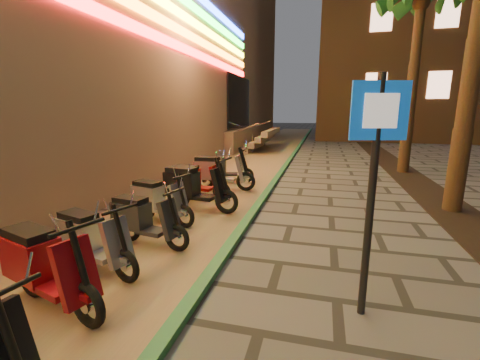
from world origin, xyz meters
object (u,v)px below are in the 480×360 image
(scooter_10, at_px, (195,180))
(scooter_8, at_px, (156,200))
(scooter_5, at_px, (44,265))
(scooter_7, at_px, (142,219))
(scooter_9, at_px, (192,186))
(scooter_12, at_px, (223,168))
(pedestrian_sign, at_px, (374,166))
(scooter_11, at_px, (217,171))
(scooter_6, at_px, (90,239))

(scooter_10, bearing_deg, scooter_8, -86.61)
(scooter_5, distance_m, scooter_7, 1.92)
(scooter_7, xyz_separation_m, scooter_9, (0.07, 2.11, 0.10))
(scooter_5, relative_size, scooter_12, 1.07)
(pedestrian_sign, height_order, scooter_11, pedestrian_sign)
(scooter_10, relative_size, scooter_12, 1.04)
(scooter_5, bearing_deg, scooter_8, 110.01)
(scooter_6, xyz_separation_m, scooter_11, (0.24, 5.11, 0.08))
(scooter_5, xyz_separation_m, scooter_12, (0.06, 6.97, -0.04))
(pedestrian_sign, height_order, scooter_6, pedestrian_sign)
(pedestrian_sign, distance_m, scooter_10, 5.79)
(scooter_10, height_order, scooter_11, scooter_11)
(scooter_6, relative_size, scooter_8, 0.99)
(pedestrian_sign, height_order, scooter_12, pedestrian_sign)
(scooter_6, height_order, scooter_7, scooter_6)
(pedestrian_sign, distance_m, scooter_6, 3.98)
(scooter_9, bearing_deg, scooter_6, -88.26)
(scooter_12, bearing_deg, scooter_10, -108.51)
(scooter_6, distance_m, scooter_7, 1.04)
(scooter_8, relative_size, scooter_10, 0.96)
(scooter_10, bearing_deg, scooter_9, -65.03)
(scooter_10, bearing_deg, pedestrian_sign, -42.05)
(scooter_8, distance_m, scooter_9, 1.06)
(scooter_5, relative_size, scooter_6, 1.09)
(scooter_6, height_order, scooter_8, scooter_8)
(scooter_8, relative_size, scooter_11, 0.86)
(scooter_10, bearing_deg, scooter_5, -82.96)
(pedestrian_sign, height_order, scooter_8, pedestrian_sign)
(scooter_9, xyz_separation_m, scooter_11, (-0.06, 1.99, -0.01))
(scooter_6, bearing_deg, scooter_10, 106.52)
(scooter_12, bearing_deg, pedestrian_sign, -73.51)
(scooter_8, bearing_deg, scooter_11, 99.26)
(scooter_7, bearing_deg, scooter_12, 101.23)
(scooter_12, bearing_deg, scooter_9, -100.70)
(scooter_5, xyz_separation_m, scooter_7, (0.15, 1.92, -0.05))
(scooter_9, bearing_deg, scooter_12, 100.42)
(scooter_7, bearing_deg, scooter_9, 98.32)
(scooter_7, bearing_deg, scooter_8, 116.79)
(scooter_5, height_order, scooter_8, scooter_5)
(pedestrian_sign, distance_m, scooter_12, 7.30)
(pedestrian_sign, bearing_deg, scooter_8, 134.27)
(scooter_8, xyz_separation_m, scooter_12, (0.24, 3.92, 0.00))
(scooter_8, bearing_deg, pedestrian_sign, -14.53)
(scooter_10, distance_m, scooter_11, 1.08)
(scooter_7, height_order, scooter_8, scooter_8)
(scooter_10, relative_size, scooter_11, 0.90)
(scooter_11, bearing_deg, scooter_7, -95.92)
(scooter_11, bearing_deg, scooter_12, 90.27)
(scooter_5, xyz_separation_m, scooter_11, (0.16, 6.01, 0.04))
(scooter_7, height_order, scooter_11, scooter_11)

